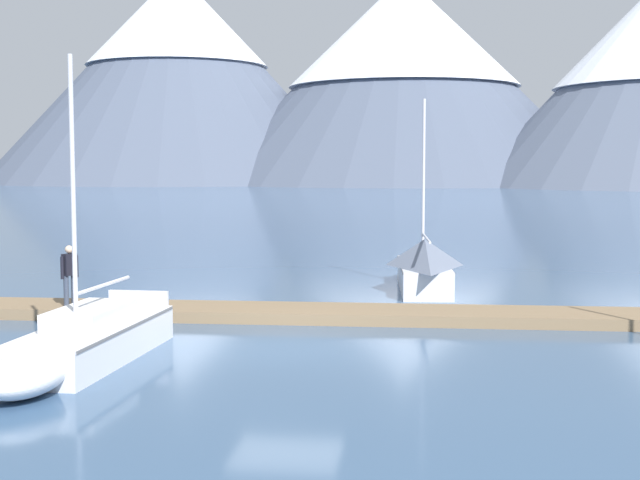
% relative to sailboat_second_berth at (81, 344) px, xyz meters
% --- Properties ---
extents(ground_plane, '(700.00, 700.00, 0.00)m').
position_rel_sailboat_second_berth_xyz_m(ground_plane, '(3.94, 2.37, -0.49)').
color(ground_plane, '#38567A').
extents(mountain_west_summit, '(89.95, 89.95, 49.29)m').
position_rel_sailboat_second_berth_xyz_m(mountain_west_summit, '(-53.29, 188.00, 25.37)').
color(mountain_west_summit, '#4C566B').
rests_on(mountain_west_summit, ground).
extents(mountain_central_massif, '(92.42, 92.42, 46.57)m').
position_rel_sailboat_second_berth_xyz_m(mountain_central_massif, '(-0.13, 186.50, 24.35)').
color(mountain_central_massif, '#4C566B').
rests_on(mountain_central_massif, ground).
extents(dock, '(28.01, 3.01, 0.30)m').
position_rel_sailboat_second_berth_xyz_m(dock, '(3.94, 6.37, -0.35)').
color(dock, '#846B4C').
rests_on(dock, ground).
extents(sailboat_second_berth, '(1.92, 6.96, 6.43)m').
position_rel_sailboat_second_berth_xyz_m(sailboat_second_berth, '(0.00, 0.00, 0.00)').
color(sailboat_second_berth, white).
rests_on(sailboat_second_berth, ground).
extents(sailboat_mid_dock_port, '(2.14, 6.81, 6.43)m').
position_rel_sailboat_second_berth_xyz_m(sailboat_mid_dock_port, '(6.92, 12.61, 0.33)').
color(sailboat_mid_dock_port, silver).
rests_on(sailboat_mid_dock_port, ground).
extents(person_on_dock, '(0.37, 0.53, 1.69)m').
position_rel_sailboat_second_berth_xyz_m(person_on_dock, '(-2.73, 5.84, 0.77)').
color(person_on_dock, '#384256').
rests_on(person_on_dock, dock).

